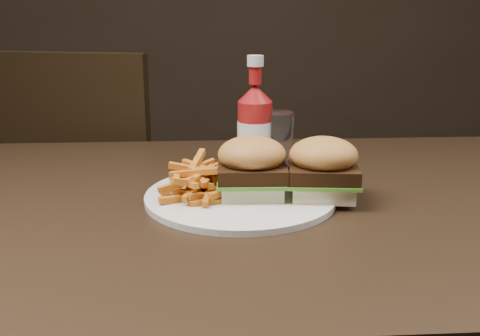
{
  "coord_description": "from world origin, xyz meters",
  "views": [
    {
      "loc": [
        -0.11,
        -0.86,
        1.05
      ],
      "look_at": [
        -0.05,
        0.0,
        0.8
      ],
      "focal_mm": 42.0,
      "sensor_mm": 36.0,
      "label": 1
    }
  ],
  "objects": [
    {
      "name": "sandwich_half_b",
      "position": [
        0.08,
        -0.02,
        0.77
      ],
      "size": [
        0.11,
        0.1,
        0.02
      ],
      "primitive_type": "cube",
      "rotation": [
        0.0,
        0.0,
        -0.12
      ],
      "color": "#F2E8B1",
      "rests_on": "plate"
    },
    {
      "name": "dining_table",
      "position": [
        0.0,
        0.0,
        0.73
      ],
      "size": [
        1.2,
        0.8,
        0.04
      ],
      "primitive_type": "cube",
      "color": "black",
      "rests_on": "ground"
    },
    {
      "name": "plate",
      "position": [
        -0.05,
        -0.01,
        0.76
      ],
      "size": [
        0.31,
        0.31,
        0.01
      ],
      "primitive_type": "cylinder",
      "color": "white",
      "rests_on": "dining_table"
    },
    {
      "name": "ketchup_bottle",
      "position": [
        -0.01,
        0.19,
        0.81
      ],
      "size": [
        0.08,
        0.08,
        0.13
      ],
      "primitive_type": "cylinder",
      "rotation": [
        0.0,
        0.0,
        -0.25
      ],
      "color": "maroon",
      "rests_on": "dining_table"
    },
    {
      "name": "sandwich_half_a",
      "position": [
        -0.04,
        -0.01,
        0.77
      ],
      "size": [
        0.1,
        0.09,
        0.02
      ],
      "primitive_type": "cube",
      "rotation": [
        0.0,
        0.0,
        -0.03
      ],
      "color": "beige",
      "rests_on": "plate"
    },
    {
      "name": "chair_far",
      "position": [
        -0.41,
        0.73,
        0.43
      ],
      "size": [
        0.58,
        0.58,
        0.05
      ],
      "primitive_type": "cube",
      "rotation": [
        0.0,
        0.0,
        2.9
      ],
      "color": "black",
      "rests_on": "ground"
    },
    {
      "name": "tumbler",
      "position": [
        0.03,
        0.19,
        0.81
      ],
      "size": [
        0.08,
        0.08,
        0.1
      ],
      "primitive_type": "cylinder",
      "rotation": [
        0.0,
        0.0,
        -0.26
      ],
      "color": "white",
      "rests_on": "dining_table"
    },
    {
      "name": "fries_pile",
      "position": [
        -0.11,
        0.0,
        0.78
      ],
      "size": [
        0.15,
        0.15,
        0.05
      ],
      "primitive_type": null,
      "rotation": [
        0.0,
        0.0,
        0.27
      ],
      "color": "#C0630C",
      "rests_on": "plate"
    }
  ]
}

